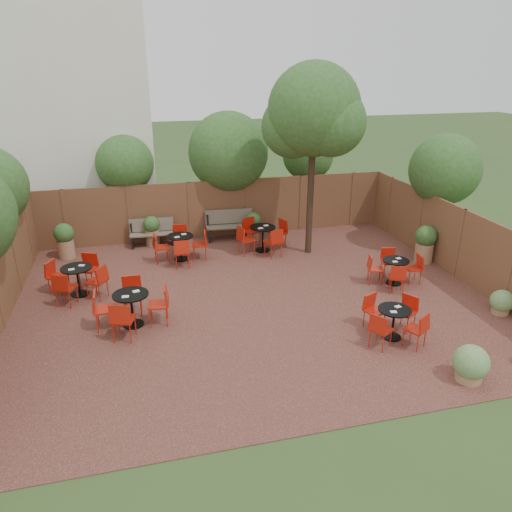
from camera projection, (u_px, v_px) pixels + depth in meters
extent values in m
plane|color=#354F23|center=(253.00, 299.00, 12.56)|extent=(80.00, 80.00, 0.00)
cube|color=#3E2119|center=(253.00, 299.00, 12.56)|extent=(12.00, 10.00, 0.02)
cube|color=brown|center=(219.00, 209.00, 16.67)|extent=(12.00, 0.08, 2.00)
cube|color=brown|center=(460.00, 244.00, 13.54)|extent=(0.08, 10.00, 2.00)
cube|color=silver|center=(78.00, 114.00, 17.21)|extent=(5.00, 4.00, 8.00)
sphere|color=#27501A|center=(125.00, 164.00, 16.02)|extent=(1.91, 1.91, 1.91)
sphere|color=#27501A|center=(228.00, 152.00, 16.63)|extent=(2.77, 2.77, 2.77)
sphere|color=#27501A|center=(308.00, 155.00, 17.59)|extent=(1.86, 1.86, 1.86)
sphere|color=#27501A|center=(445.00, 169.00, 14.84)|extent=(2.18, 2.18, 2.18)
cylinder|color=black|center=(311.00, 181.00, 14.70)|extent=(0.20, 0.20, 4.68)
sphere|color=#27501A|center=(314.00, 109.00, 13.90)|extent=(2.71, 2.71, 2.71)
sphere|color=#27501A|center=(293.00, 126.00, 14.34)|extent=(1.89, 1.89, 1.89)
sphere|color=#27501A|center=(332.00, 122.00, 13.76)|extent=(1.98, 1.98, 1.98)
cube|color=brown|center=(152.00, 234.00, 15.95)|extent=(1.47, 0.50, 0.05)
cube|color=brown|center=(151.00, 225.00, 16.03)|extent=(1.46, 0.17, 0.44)
cube|color=black|center=(133.00, 242.00, 15.89)|extent=(0.08, 0.44, 0.39)
cube|color=black|center=(173.00, 239.00, 16.18)|extent=(0.08, 0.44, 0.39)
cube|color=brown|center=(230.00, 226.00, 16.53)|extent=(1.66, 0.59, 0.05)
cube|color=brown|center=(229.00, 216.00, 16.61)|extent=(1.63, 0.23, 0.49)
cube|color=black|center=(209.00, 235.00, 16.46)|extent=(0.10, 0.49, 0.43)
cube|color=black|center=(251.00, 231.00, 16.79)|extent=(0.10, 0.49, 0.43)
cylinder|color=black|center=(263.00, 250.00, 15.69)|extent=(0.48, 0.48, 0.03)
cylinder|color=black|center=(263.00, 239.00, 15.55)|extent=(0.05, 0.05, 0.77)
cylinder|color=black|center=(263.00, 227.00, 15.40)|extent=(0.83, 0.83, 0.03)
cube|color=white|center=(266.00, 225.00, 15.50)|extent=(0.18, 0.16, 0.02)
cube|color=white|center=(260.00, 228.00, 15.24)|extent=(0.18, 0.16, 0.02)
cylinder|color=black|center=(181.00, 259.00, 15.00)|extent=(0.47, 0.47, 0.03)
cylinder|color=black|center=(181.00, 248.00, 14.86)|extent=(0.05, 0.05, 0.74)
cylinder|color=black|center=(180.00, 236.00, 14.71)|extent=(0.80, 0.80, 0.03)
cube|color=white|center=(184.00, 234.00, 14.81)|extent=(0.15, 0.11, 0.02)
cube|color=white|center=(177.00, 237.00, 14.57)|extent=(0.15, 0.11, 0.02)
cylinder|color=black|center=(393.00, 283.00, 13.39)|extent=(0.42, 0.42, 0.03)
cylinder|color=black|center=(395.00, 272.00, 13.26)|extent=(0.05, 0.05, 0.67)
cylinder|color=black|center=(396.00, 260.00, 13.13)|extent=(0.72, 0.72, 0.03)
cube|color=white|center=(398.00, 258.00, 13.22)|extent=(0.15, 0.13, 0.01)
cube|color=white|center=(395.00, 262.00, 13.00)|extent=(0.15, 0.13, 0.01)
cylinder|color=black|center=(134.00, 324.00, 11.30)|extent=(0.48, 0.48, 0.03)
cylinder|color=black|center=(132.00, 310.00, 11.15)|extent=(0.05, 0.05, 0.76)
cylinder|color=black|center=(130.00, 294.00, 11.01)|extent=(0.83, 0.83, 0.03)
cube|color=white|center=(136.00, 291.00, 11.10)|extent=(0.17, 0.13, 0.02)
cube|color=white|center=(125.00, 297.00, 10.85)|extent=(0.17, 0.13, 0.02)
cylinder|color=black|center=(80.00, 294.00, 12.76)|extent=(0.46, 0.46, 0.03)
cylinder|color=black|center=(78.00, 281.00, 12.62)|extent=(0.05, 0.05, 0.74)
cylinder|color=black|center=(76.00, 268.00, 12.47)|extent=(0.80, 0.80, 0.03)
cube|color=white|center=(81.00, 265.00, 12.57)|extent=(0.18, 0.16, 0.02)
cube|color=white|center=(71.00, 269.00, 12.33)|extent=(0.18, 0.16, 0.02)
cylinder|color=black|center=(391.00, 337.00, 10.80)|extent=(0.42, 0.42, 0.03)
cylinder|color=black|center=(393.00, 323.00, 10.67)|extent=(0.05, 0.05, 0.67)
cylinder|color=black|center=(395.00, 310.00, 10.54)|extent=(0.73, 0.73, 0.03)
cube|color=white|center=(398.00, 307.00, 10.62)|extent=(0.16, 0.14, 0.01)
cube|color=white|center=(394.00, 312.00, 10.41)|extent=(0.16, 0.14, 0.01)
cylinder|color=#966C4B|center=(153.00, 237.00, 16.10)|extent=(0.45, 0.45, 0.52)
sphere|color=#27501A|center=(151.00, 224.00, 15.93)|extent=(0.54, 0.54, 0.54)
cylinder|color=#966C4B|center=(253.00, 232.00, 16.59)|extent=(0.44, 0.44, 0.50)
sphere|color=#27501A|center=(253.00, 220.00, 16.42)|extent=(0.53, 0.53, 0.53)
cylinder|color=#966C4B|center=(66.00, 249.00, 15.04)|extent=(0.51, 0.51, 0.58)
sphere|color=#27501A|center=(64.00, 233.00, 14.84)|extent=(0.61, 0.61, 0.61)
cylinder|color=#966C4B|center=(424.00, 253.00, 14.70)|extent=(0.53, 0.53, 0.61)
sphere|color=#27501A|center=(426.00, 236.00, 14.50)|extent=(0.64, 0.64, 0.64)
cylinder|color=#966C4B|center=(469.00, 375.00, 9.34)|extent=(0.50, 0.50, 0.23)
sphere|color=#5A8344|center=(471.00, 362.00, 9.23)|extent=(0.68, 0.68, 0.68)
cylinder|color=#966C4B|center=(500.00, 310.00, 11.80)|extent=(0.41, 0.41, 0.19)
sphere|color=#5A8344|center=(502.00, 301.00, 11.71)|extent=(0.56, 0.56, 0.56)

